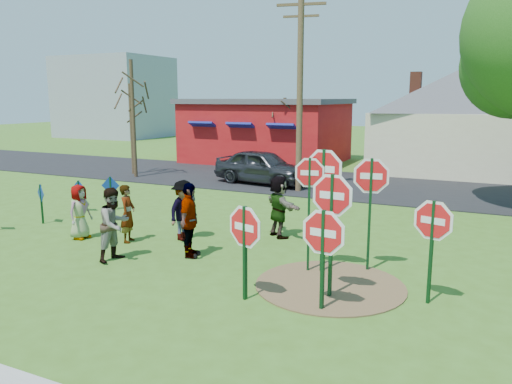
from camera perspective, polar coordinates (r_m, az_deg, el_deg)
ground at (r=13.68m, az=-8.68°, el=-6.23°), size 120.00×120.00×0.00m
road at (r=23.83m, az=6.95°, el=1.12°), size 120.00×7.50×0.04m
dirt_patch at (r=10.96m, az=8.45°, el=-10.50°), size 3.20×3.20×0.03m
red_building at (r=31.62m, az=1.28°, el=7.10°), size 9.40×7.69×3.90m
cream_house at (r=28.88m, az=21.83°, el=7.91°), size 9.40×9.40×6.50m
distant_building at (r=54.02m, az=-15.80°, el=10.36°), size 10.00×8.00×8.00m
stop_sign_a at (r=9.74m, az=-1.28°, el=-4.76°), size 1.09×0.36×2.06m
stop_sign_b at (r=11.26m, az=6.13°, el=0.79°), size 0.91×0.21×2.77m
stop_sign_c at (r=9.86m, az=8.68°, el=-1.77°), size 1.14×0.13×2.67m
stop_sign_d at (r=11.55m, az=13.00°, el=0.68°), size 1.09×0.20×2.78m
stop_sign_e at (r=9.34m, az=7.69°, el=-5.39°), size 1.17×0.16×2.10m
stop_sign_f at (r=10.11m, az=19.55°, el=-3.84°), size 1.02×0.30×2.19m
stop_sign_g at (r=11.26m, az=7.74°, el=1.11°), size 1.19×0.16×3.00m
blue_diamond_b at (r=17.22m, az=-23.34°, el=-0.75°), size 0.55×0.27×1.28m
blue_diamond_c at (r=18.54m, az=-19.57°, el=-0.07°), size 0.65×0.06×1.13m
blue_diamond_d at (r=18.44m, az=-16.27°, el=0.29°), size 0.64×0.23×1.24m
person_a at (r=15.00m, az=-19.51°, el=-2.14°), size 0.50×0.77×1.56m
person_b at (r=14.26m, az=-14.45°, el=-2.40°), size 0.56×0.68×1.61m
person_c at (r=12.72m, az=-15.89°, el=-3.57°), size 0.77×0.95×1.83m
person_d at (r=14.15m, az=-8.32°, el=-2.08°), size 0.68×1.13×1.71m
person_e at (r=12.57m, az=-7.62°, el=-3.23°), size 0.76×1.20×1.90m
person_f at (r=14.30m, az=2.63°, el=-1.67°), size 1.61×1.46×1.79m
suv at (r=23.08m, az=0.74°, el=2.92°), size 4.85×2.55×1.57m
utility_pole at (r=21.11m, az=5.04°, el=11.63°), size 1.98×0.52×8.19m
bare_tree_west at (r=26.71m, az=-14.07°, el=8.40°), size 1.80×1.80×4.68m
bare_tree_east at (r=27.80m, az=3.29°, el=7.83°), size 1.80×1.80×3.97m
bare_tree_mid at (r=25.65m, az=-13.92°, el=9.93°), size 1.80×1.80×5.79m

